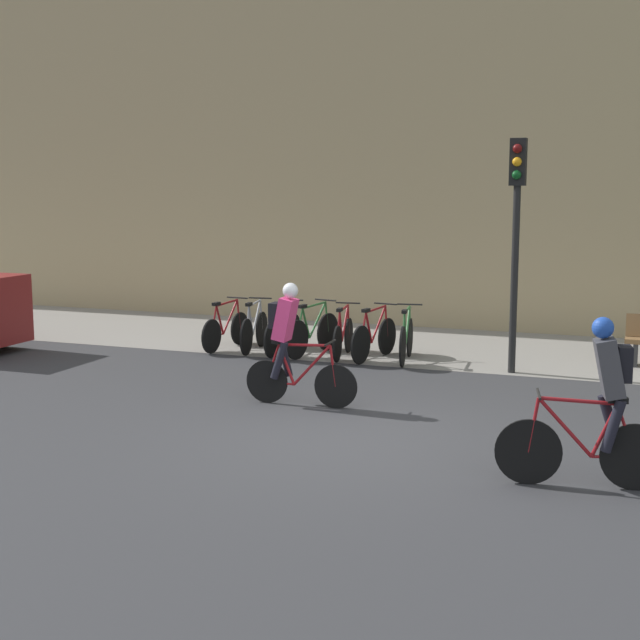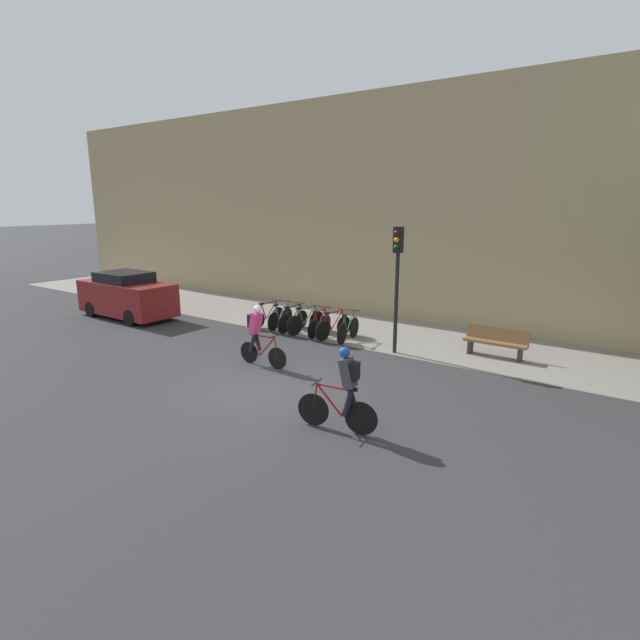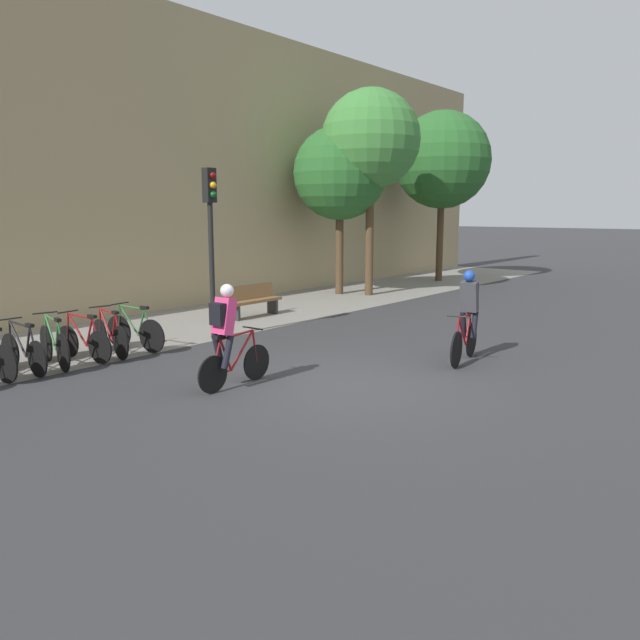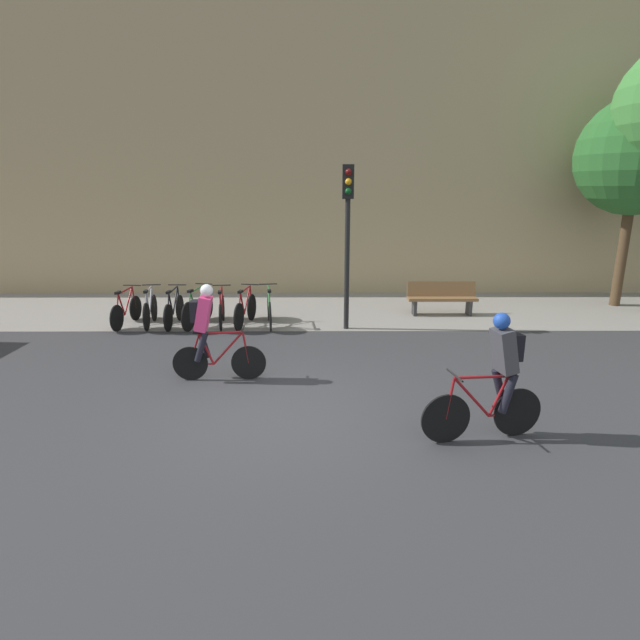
# 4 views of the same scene
# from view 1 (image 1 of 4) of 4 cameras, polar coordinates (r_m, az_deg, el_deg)

# --- Properties ---
(ground) EXTENTS (200.00, 200.00, 0.00)m
(ground) POSITION_cam_1_polar(r_m,az_deg,el_deg) (11.08, 1.90, -7.65)
(ground) COLOR #333335
(kerb_strip) EXTENTS (44.00, 4.50, 0.01)m
(kerb_strip) POSITION_cam_1_polar(r_m,az_deg,el_deg) (17.44, 9.05, -1.76)
(kerb_strip) COLOR gray
(kerb_strip) RESTS_ON ground
(building_facade) EXTENTS (44.00, 0.60, 8.74)m
(building_facade) POSITION_cam_1_polar(r_m,az_deg,el_deg) (19.72, 10.89, 12.10)
(building_facade) COLOR tan
(building_facade) RESTS_ON ground
(cyclist_pink) EXTENTS (1.66, 0.46, 1.75)m
(cyclist_pink) POSITION_cam_1_polar(r_m,az_deg,el_deg) (12.61, -2.00, -1.25)
(cyclist_pink) COLOR black
(cyclist_pink) RESTS_ON ground
(cyclist_grey) EXTENTS (1.73, 0.55, 1.79)m
(cyclist_grey) POSITION_cam_1_polar(r_m,az_deg,el_deg) (9.54, 17.53, -4.83)
(cyclist_grey) COLOR black
(cyclist_grey) RESTS_ON ground
(parked_bike_0) EXTENTS (0.46, 1.68, 0.96)m
(parked_bike_0) POSITION_cam_1_polar(r_m,az_deg,el_deg) (17.15, -6.04, -0.56)
(parked_bike_0) COLOR black
(parked_bike_0) RESTS_ON ground
(parked_bike_1) EXTENTS (0.46, 1.63, 0.98)m
(parked_bike_1) POSITION_cam_1_polar(r_m,az_deg,el_deg) (16.90, -4.24, -0.63)
(parked_bike_1) COLOR black
(parked_bike_1) RESTS_ON ground
(parked_bike_2) EXTENTS (0.46, 1.71, 0.97)m
(parked_bike_2) POSITION_cam_1_polar(r_m,az_deg,el_deg) (16.66, -2.38, -0.77)
(parked_bike_2) COLOR black
(parked_bike_2) RESTS_ON ground
(parked_bike_3) EXTENTS (0.52, 1.75, 0.99)m
(parked_bike_3) POSITION_cam_1_polar(r_m,az_deg,el_deg) (16.44, -0.48, -0.82)
(parked_bike_3) COLOR black
(parked_bike_3) RESTS_ON ground
(parked_bike_4) EXTENTS (0.46, 1.63, 0.96)m
(parked_bike_4) POSITION_cam_1_polar(r_m,az_deg,el_deg) (16.24, 1.49, -1.02)
(parked_bike_4) COLOR black
(parked_bike_4) RESTS_ON ground
(parked_bike_5) EXTENTS (0.47, 1.71, 0.98)m
(parked_bike_5) POSITION_cam_1_polar(r_m,az_deg,el_deg) (16.05, 3.49, -1.10)
(parked_bike_5) COLOR black
(parked_bike_5) RESTS_ON ground
(parked_bike_6) EXTENTS (0.46, 1.69, 0.99)m
(parked_bike_6) POSITION_cam_1_polar(r_m,az_deg,el_deg) (15.89, 5.55, -1.20)
(parked_bike_6) COLOR black
(parked_bike_6) RESTS_ON ground
(traffic_light_pole) EXTENTS (0.26, 0.30, 3.86)m
(traffic_light_pole) POSITION_cam_1_polar(r_m,az_deg,el_deg) (14.97, 12.46, 6.71)
(traffic_light_pole) COLOR black
(traffic_light_pole) RESTS_ON ground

